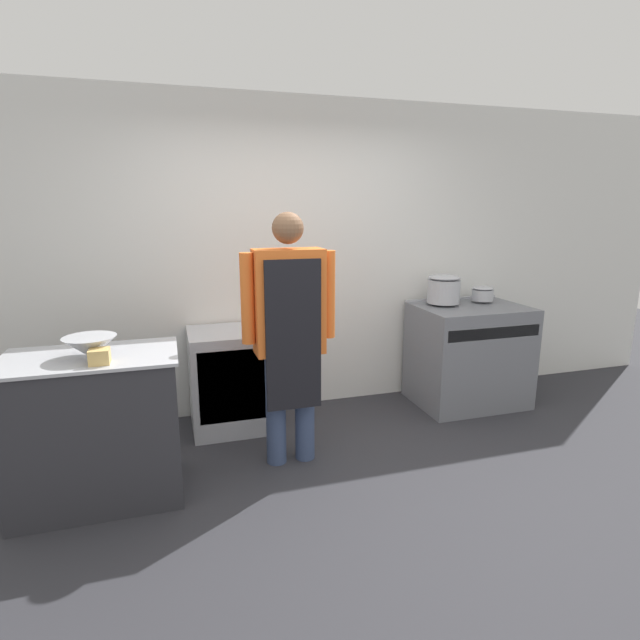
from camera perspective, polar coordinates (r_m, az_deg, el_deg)
The scene contains 10 objects.
ground_plane at distance 3.27m, azimuth 4.98°, elevation -20.55°, with size 14.00×14.00×0.00m, color #2D2D33.
wall_back at distance 4.41m, azimuth -3.16°, elevation 7.02°, with size 8.00×0.05×2.70m.
prep_counter at distance 3.43m, azimuth -24.15°, elevation -11.19°, with size 1.01×0.62×0.93m.
stove at distance 4.82m, azimuth 16.59°, elevation -3.81°, with size 0.97×0.72×0.94m.
fridge_unit at distance 4.18m, azimuth -10.23°, elevation -6.69°, with size 0.64×0.58×0.82m.
person_cook at distance 3.40m, azimuth -3.51°, elevation -0.57°, with size 0.65×0.24×1.76m.
mixing_bowl at distance 3.21m, azimuth -24.77°, elevation -2.83°, with size 0.30×0.30×0.13m.
plastic_tub at distance 3.07m, azimuth -23.90°, elevation -3.82°, with size 0.11×0.11×0.09m.
stock_pot at distance 4.67m, azimuth 13.96°, elevation 3.50°, with size 0.29×0.29×0.26m.
sauce_pot at distance 4.91m, azimuth 18.08°, elevation 2.92°, with size 0.20×0.20×0.13m.
Camera 1 is at (-1.05, -2.52, 1.80)m, focal length 28.00 mm.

